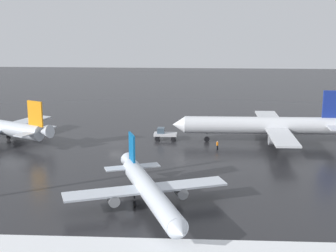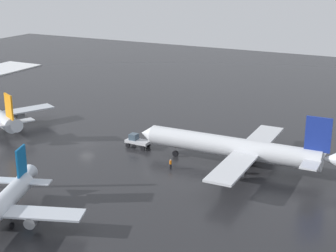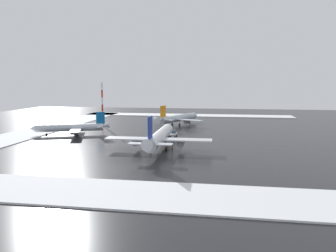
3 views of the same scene
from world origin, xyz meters
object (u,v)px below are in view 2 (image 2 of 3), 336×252
(pushback_tug, at_px, (137,141))
(ground_crew_mid_apron, at_px, (171,163))
(airplane_far_rear, at_px, (236,148))
(ground_crew_by_nose_gear, at_px, (255,156))

(pushback_tug, bearing_deg, ground_crew_mid_apron, 149.30)
(pushback_tug, bearing_deg, airplane_far_rear, 179.23)
(pushback_tug, distance_m, ground_crew_mid_apron, 12.35)
(airplane_far_rear, xyz_separation_m, ground_crew_by_nose_gear, (2.17, 3.89, -2.49))
(ground_crew_by_nose_gear, xyz_separation_m, ground_crew_mid_apron, (-11.55, -9.61, 0.00))
(airplane_far_rear, distance_m, ground_crew_by_nose_gear, 5.10)
(ground_crew_by_nose_gear, bearing_deg, pushback_tug, -67.91)
(ground_crew_by_nose_gear, relative_size, ground_crew_mid_apron, 1.00)
(airplane_far_rear, bearing_deg, ground_crew_by_nose_gear, -119.89)
(pushback_tug, relative_size, ground_crew_by_nose_gear, 2.73)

